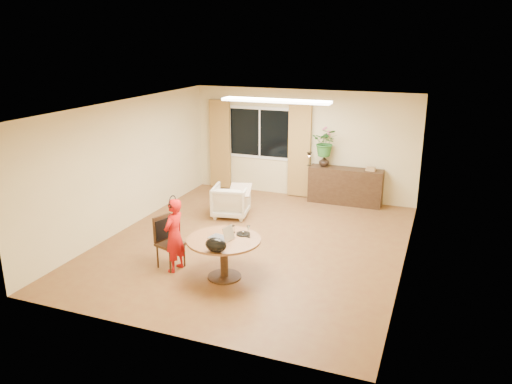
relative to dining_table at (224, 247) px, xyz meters
The scene contains 24 objects.
floor 1.58m from the dining_table, 92.34° to the left, with size 6.50×6.50×0.00m, color brown.
ceiling 2.54m from the dining_table, 92.34° to the left, with size 6.50×6.50×0.00m, color white.
wall_back 4.79m from the dining_table, 90.73° to the left, with size 5.50×5.50×0.00m, color #D1BE88.
wall_left 3.27m from the dining_table, 152.20° to the left, with size 6.50×6.50×0.00m, color #D1BE88.
wall_right 3.16m from the dining_table, 28.85° to the left, with size 6.50×6.50×0.00m, color #D1BE88.
window 4.95m from the dining_table, 103.83° to the left, with size 1.70×0.03×1.30m.
curtain_left 5.17m from the dining_table, 115.49° to the left, with size 0.55×0.08×2.25m, color olive.
curtain_right 4.68m from the dining_table, 91.37° to the left, with size 0.55×0.08×2.25m, color olive.
ceiling_panel 3.36m from the dining_table, 91.29° to the left, with size 2.20×0.35×0.05m, color white.
dining_table is the anchor object (origin of this frame).
dining_chair 1.01m from the dining_table, behind, with size 0.43×0.39×0.89m, color black, non-canonical shape.
child 0.89m from the dining_table, behind, with size 0.30×0.46×1.26m, color red.
laptop 0.28m from the dining_table, behind, with size 0.37×0.25×0.25m, color #B7B7BC, non-canonical shape.
tumbler 0.36m from the dining_table, 85.32° to the left, with size 0.08×0.08×0.12m, color white, non-canonical shape.
wine_glass 0.47m from the dining_table, 30.91° to the left, with size 0.07×0.07×0.20m, color white, non-canonical shape.
pot_lid 0.39m from the dining_table, 51.65° to the left, with size 0.23×0.23×0.04m, color white, non-canonical shape.
handbag 0.58m from the dining_table, 78.30° to the right, with size 0.34×0.20×0.23m, color black, non-canonical shape.
armchair 2.95m from the dining_table, 111.64° to the left, with size 0.74×0.77×0.70m, color #BEB096.
throw 2.84m from the dining_table, 107.39° to the left, with size 0.45×0.55×0.03m, color beige, non-canonical shape.
sideboard 4.62m from the dining_table, 76.61° to the left, with size 1.71×0.42×0.85m, color black.
vase 4.55m from the dining_table, 83.16° to the left, with size 0.24×0.24×0.25m, color black.
bouquet 4.61m from the dining_table, 82.91° to the left, with size 0.59×0.51×0.66m, color #3A6827.
book_stack 4.79m from the dining_table, 70.10° to the left, with size 0.21×0.16×0.09m, color #8F6848, non-canonical shape.
desk_lamp 4.47m from the dining_table, 87.56° to the left, with size 0.14×0.14×0.33m, color black, non-canonical shape.
Camera 1 is at (3.19, -8.19, 3.76)m, focal length 35.00 mm.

